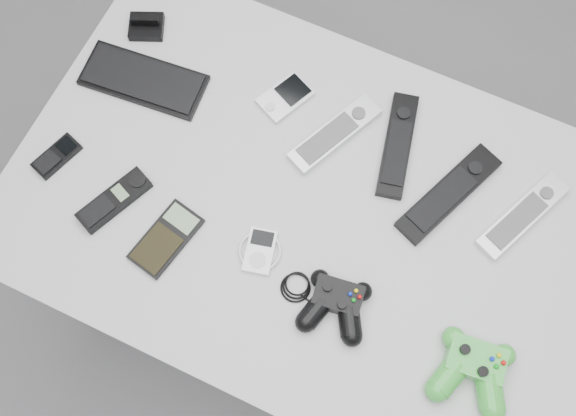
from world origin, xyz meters
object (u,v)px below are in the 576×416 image
at_px(desk, 314,220).
at_px(remote_silver_b, 523,215).
at_px(remote_silver_a, 335,134).
at_px(pda_keyboard, 144,80).
at_px(mp3_player, 260,251).
at_px(remote_black_b, 449,193).
at_px(controller_green, 474,368).
at_px(cordless_handset, 114,200).
at_px(controller_black, 336,303).
at_px(pda, 285,97).
at_px(calculator, 166,239).
at_px(remote_black_a, 398,145).
at_px(mobile_phone, 56,156).

xyz_separation_m(desk, remote_silver_b, (0.37, 0.15, 0.08)).
distance_m(desk, remote_silver_a, 0.18).
bearing_deg(pda_keyboard, mp3_player, -36.48).
bearing_deg(remote_black_b, controller_green, -40.38).
xyz_separation_m(cordless_handset, controller_black, (0.48, -0.00, 0.01)).
bearing_deg(desk, remote_black_b, 30.81).
distance_m(pda_keyboard, mp3_player, 0.45).
bearing_deg(pda, remote_silver_b, 20.21).
relative_size(pda_keyboard, controller_green, 1.67).
bearing_deg(desk, calculator, -142.47).
distance_m(remote_silver_a, remote_black_b, 0.26).
bearing_deg(remote_black_b, calculator, -123.49).
distance_m(remote_black_a, mp3_player, 0.35).
distance_m(pda, calculator, 0.38).
height_order(pda, remote_silver_a, remote_silver_a).
bearing_deg(cordless_handset, remote_black_a, 60.14).
xyz_separation_m(remote_black_b, remote_silver_b, (0.15, 0.02, -0.00)).
distance_m(remote_silver_a, controller_black, 0.35).
xyz_separation_m(remote_black_a, controller_green, (0.29, -0.36, 0.01)).
bearing_deg(calculator, remote_silver_a, 70.30).
height_order(pda_keyboard, remote_black_b, remote_black_b).
distance_m(mobile_phone, mp3_player, 0.46).
distance_m(remote_silver_a, remote_silver_b, 0.40).
distance_m(pda, controller_green, 0.65).
bearing_deg(mobile_phone, remote_black_a, 45.26).
bearing_deg(pda_keyboard, remote_black_a, 3.65).
height_order(pda, calculator, pda).
relative_size(pda_keyboard, remote_black_a, 1.13).
height_order(pda_keyboard, controller_green, controller_green).
relative_size(remote_silver_a, controller_black, 0.99).
bearing_deg(desk, remote_black_a, 63.06).
bearing_deg(calculator, mobile_phone, 179.66).
xyz_separation_m(remote_black_b, calculator, (-0.46, -0.32, -0.00)).
bearing_deg(cordless_handset, mp3_player, 28.57).
xyz_separation_m(pda, remote_black_a, (0.25, -0.00, 0.00)).
bearing_deg(pda_keyboard, controller_green, -23.38).
bearing_deg(remote_silver_b, mobile_phone, -139.33).
bearing_deg(mp3_player, remote_silver_a, 69.97).
relative_size(remote_silver_b, controller_green, 1.41).
distance_m(mp3_player, controller_black, 0.18).
distance_m(pda, remote_silver_b, 0.53).
relative_size(remote_black_b, mobile_phone, 2.51).
distance_m(desk, pda, 0.26).
relative_size(pda, remote_black_a, 0.47).
xyz_separation_m(pda, controller_black, (0.27, -0.35, 0.01)).
bearing_deg(cordless_handset, pda, 82.53).
xyz_separation_m(pda, remote_silver_b, (0.53, -0.04, 0.00)).
bearing_deg(cordless_handset, mobile_phone, -169.19).
relative_size(pda_keyboard, controller_black, 1.20).
bearing_deg(mobile_phone, remote_black_b, 37.35).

